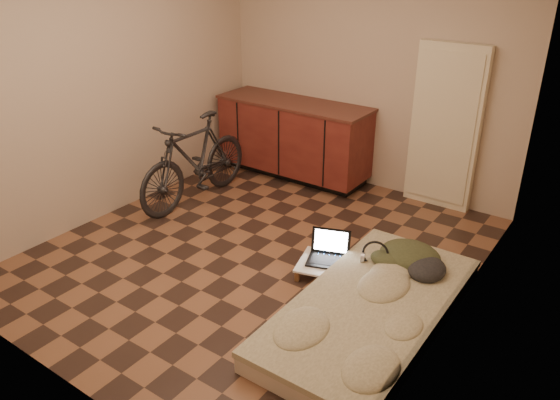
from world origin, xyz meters
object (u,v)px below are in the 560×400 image
Objects in this scene: lap_desk at (338,266)px; laptop at (329,254)px; bicycle at (194,156)px; futon at (371,311)px.

laptop is (-0.12, 0.03, 0.06)m from lap_desk.
bicycle is 2.13× the size of lap_desk.
bicycle is 0.79× the size of futon.
laptop is (-0.62, 0.42, 0.07)m from futon.
futon is at bearing -52.98° from lap_desk.
futon reaches higher than lap_desk.
futon is 0.75m from laptop.
bicycle is 2.09m from lap_desk.
laptop is at bearing 147.88° from lap_desk.
bicycle reaches higher than laptop.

